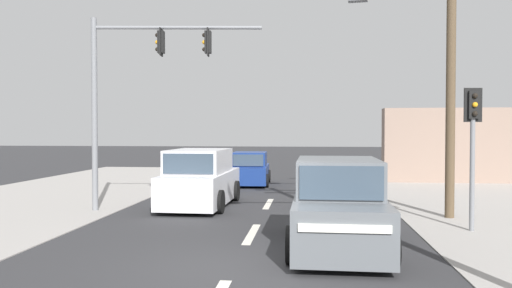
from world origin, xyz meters
The scene contains 11 objects.
ground_plane centered at (0.00, 0.00, 0.00)m, with size 140.00×140.00×0.00m, color #303033.
lane_dash_mid centered at (0.00, 3.00, 0.00)m, with size 0.20×2.40×0.01m, color silver.
lane_dash_far centered at (0.00, 8.00, 0.00)m, with size 0.20×2.40×0.01m, color silver.
utility_pole_midground_right centered at (5.23, 5.75, 4.85)m, with size 3.77×0.64×8.99m.
traffic_signal_mast centered at (-3.97, 6.08, 4.15)m, with size 5.27×0.71×6.00m.
pedestal_signal_right_kerb centered at (5.39, 3.83, 2.42)m, with size 0.44×0.30×3.56m.
shopfront_wall_far centered at (11.00, 16.00, 1.80)m, with size 12.00×1.00×3.60m, color gray.
suv_oncoming_near centered at (-2.19, 7.19, 0.88)m, with size 2.16×4.59×1.90m.
suv_kerbside_parked centered at (2.00, 1.81, 0.88)m, with size 2.10×4.56×1.90m.
hatchback_crossing_left centered at (-1.32, 13.91, 0.70)m, with size 1.89×3.70×1.53m.
hatchback_oncoming_mid centered at (2.84, 8.02, 0.70)m, with size 1.94×3.72×1.53m.
Camera 1 is at (1.36, -8.95, 2.50)m, focal length 35.00 mm.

